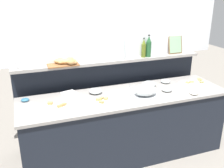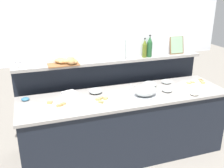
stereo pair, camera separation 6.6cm
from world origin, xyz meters
name	(u,v)px [view 1 (the left image)]	position (x,y,z in m)	size (l,w,h in m)	color
ground_plane	(110,132)	(0.00, 0.60, 0.00)	(12.00, 12.00, 0.00)	gray
buffet_counter	(125,125)	(0.00, 0.00, 0.44)	(2.68, 0.76, 0.89)	black
back_ledge_unit	(111,96)	(0.00, 0.55, 0.64)	(2.70, 0.22, 1.22)	black
upper_wall_panel	(110,8)	(0.00, 0.58, 1.91)	(3.30, 0.08, 1.38)	white
sandwich_platter_rear	(53,107)	(-0.92, -0.06, 0.90)	(0.34, 0.22, 0.04)	silver
sandwich_platter_side	(102,101)	(-0.35, -0.09, 0.90)	(0.29, 0.18, 0.04)	white
sandwich_platter_front	(194,82)	(1.08, 0.07, 0.90)	(0.38, 0.19, 0.04)	white
serving_cloche	(145,91)	(0.22, -0.12, 0.96)	(0.34, 0.24, 0.17)	#B7BABF
glass_bowl_large	(96,91)	(-0.35, 0.18, 0.92)	(0.17, 0.17, 0.07)	silver
glass_bowl_medium	(149,84)	(0.42, 0.17, 0.92)	(0.18, 0.18, 0.07)	silver
glass_bowl_small	(166,81)	(0.70, 0.21, 0.91)	(0.13, 0.13, 0.05)	silver
glass_bowl_extra	(167,90)	(0.55, -0.07, 0.91)	(0.13, 0.13, 0.05)	silver
condiment_bowl_dark	(25,100)	(-1.21, 0.23, 0.90)	(0.10, 0.10, 0.03)	teal
condiment_bowl_teal	(194,93)	(0.82, -0.28, 0.91)	(0.11, 0.11, 0.04)	silver
serving_tongs	(131,87)	(0.17, 0.22, 0.89)	(0.15, 0.17, 0.01)	#B7BABF
napkin_stack	(69,94)	(-0.67, 0.24, 0.90)	(0.17, 0.17, 0.03)	white
wine_bottle_green	(149,47)	(0.55, 0.48, 1.37)	(0.08, 0.08, 0.32)	#23562D
olive_oil_bottle	(144,49)	(0.47, 0.48, 1.35)	(0.06, 0.06, 0.28)	#56661E
salt_shaker	(16,66)	(-1.27, 0.48, 1.27)	(0.03, 0.03, 0.09)	white
pepper_shaker	(20,65)	(-1.22, 0.48, 1.27)	(0.03, 0.03, 0.09)	white
bread_basket	(65,62)	(-0.66, 0.48, 1.26)	(0.40, 0.32, 0.08)	brown
framed_picture	(175,45)	(1.01, 0.52, 1.36)	(0.23, 0.07, 0.27)	brown
water_carafe	(122,49)	(0.14, 0.48, 1.37)	(0.09, 0.09, 0.28)	silver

